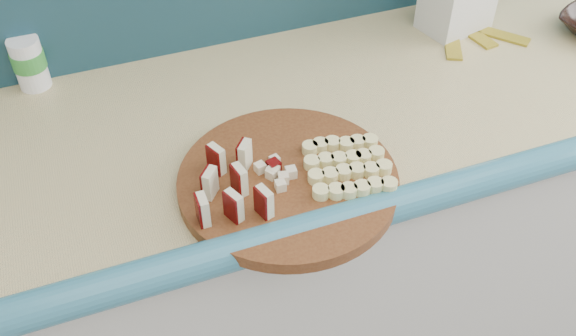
# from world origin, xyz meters

# --- Properties ---
(kitchen_counter) EXTENTS (2.20, 0.63, 0.91)m
(kitchen_counter) POSITION_xyz_m (0.10, 1.50, 0.46)
(kitchen_counter) COLOR beige
(kitchen_counter) RESTS_ON ground
(cutting_board) EXTENTS (0.44, 0.44, 0.02)m
(cutting_board) POSITION_xyz_m (-0.38, 1.30, 0.92)
(cutting_board) COLOR #4A230F
(cutting_board) RESTS_ON kitchen_counter
(apple_wedges) EXTENTS (0.12, 0.16, 0.05)m
(apple_wedges) POSITION_xyz_m (-0.48, 1.30, 0.96)
(apple_wedges) COLOR beige
(apple_wedges) RESTS_ON cutting_board
(apple_chunks) EXTENTS (0.05, 0.06, 0.02)m
(apple_chunks) POSITION_xyz_m (-0.40, 1.31, 0.94)
(apple_chunks) COLOR #FFEECB
(apple_chunks) RESTS_ON cutting_board
(banana_slices) EXTENTS (0.16, 0.16, 0.02)m
(banana_slices) POSITION_xyz_m (-0.28, 1.29, 0.94)
(banana_slices) COLOR #F1E793
(banana_slices) RESTS_ON cutting_board
(canister) EXTENTS (0.07, 0.07, 0.11)m
(canister) POSITION_xyz_m (-0.76, 1.76, 0.97)
(canister) COLOR white
(canister) RESTS_ON kitchen_counter
(banana_peel) EXTENTS (0.22, 0.18, 0.01)m
(banana_peel) POSITION_xyz_m (0.18, 1.61, 0.91)
(banana_peel) COLOR gold
(banana_peel) RESTS_ON kitchen_counter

